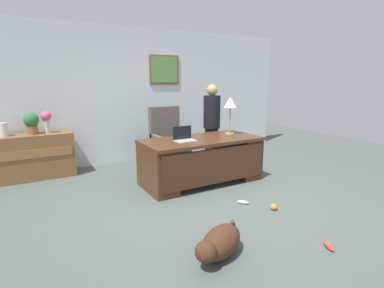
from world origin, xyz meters
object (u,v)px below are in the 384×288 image
Objects in this scene: vase_empty at (3,130)px; dog_toy_bone at (243,202)px; armchair at (168,142)px; dog_toy_ball at (274,207)px; dog_lying at (219,243)px; desk_lamp at (230,105)px; person_standing at (212,125)px; desk at (202,159)px; laptop at (184,137)px; credenza at (32,157)px; potted_plant at (31,122)px; dog_toy_plush at (329,246)px; vase_with_flowers at (46,119)px.

vase_empty is 1.34× the size of dog_toy_bone.
dog_toy_ball is at bearing -81.18° from armchair.
dog_lying is 1.06× the size of desk_lamp.
person_standing reaches higher than dog_toy_bone.
desk is at bearing 90.87° from dog_toy_bone.
person_standing reaches higher than dog_lying.
laptop is (-0.33, 0.02, 0.39)m from desk.
desk reaches higher than dog_lying.
credenza is 0.59m from potted_plant.
armchair is 13.34× the size of dog_toy_ball.
vase_empty is (-3.39, 1.57, -0.37)m from desk_lamp.
potted_plant is (-2.03, 1.64, 0.18)m from laptop.
vase_with_flowers is at bearing 118.46° from dog_toy_plush.
person_standing is at bearing -14.88° from vase_empty.
vase_with_flowers is 0.66m from vase_empty.
dog_toy_ball is at bearing -104.17° from desk_lamp.
desk is 2.93m from credenza.
person_standing is at bearing 35.81° from laptop.
armchair is 1.39m from desk_lamp.
credenza is 4.72m from dog_toy_plush.
dog_toy_bone is (0.35, -1.05, -0.77)m from laptop.
vase_with_flowers is (0.28, 0.00, 0.62)m from credenza.
vase_empty is 0.61× the size of potted_plant.
dog_toy_plush is (0.05, -2.36, -0.38)m from desk.
desk_lamp reaches higher than vase_empty.
person_standing reaches higher than potted_plant.
potted_plant is at bearing 0.00° from vase_empty.
laptop is 0.49× the size of desk_lamp.
dog_toy_bone is at bearing -85.78° from armchair.
desk_lamp is at bearing 4.70° from laptop.
dog_lying is at bearing -139.16° from dog_toy_bone.
desk is 3.27m from vase_empty.
person_standing is at bearing 57.69° from dog_lying.
dog_lying is at bearing -157.05° from dog_toy_ball.
desk is at bearing 62.25° from dog_lying.
dog_toy_plush is at bearing -88.64° from dog_toy_bone.
dog_toy_plush is (0.38, -2.37, -0.77)m from laptop.
dog_toy_bone is (0.02, -1.04, -0.38)m from desk.
desk is at bearing 99.65° from dog_toy_ball.
credenza is 4.21× the size of laptop.
dog_lying is 3.11× the size of vase_empty.
desk_lamp reaches higher than desk.
dog_lying is 1.91× the size of potted_plant.
credenza is 3.86m from dog_lying.
dog_toy_plush is (-0.63, -3.10, -0.79)m from person_standing.
laptop is at bearing -38.28° from credenza.
person_standing is at bearing -16.82° from potted_plant.
armchair reaches higher than vase_empty.
vase_empty reaches higher than dog_toy_plush.
desk_lamp is 1.78m from dog_toy_bone.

